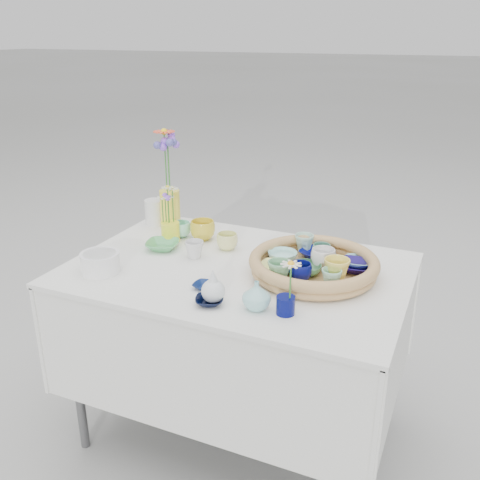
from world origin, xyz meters
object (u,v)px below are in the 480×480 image
at_px(wicker_tray, 314,265).
at_px(bud_vase_seafoam, 257,295).
at_px(display_table, 238,429).
at_px(tall_vase_yellow, 170,208).

height_order(wicker_tray, bud_vase_seafoam, bud_vase_seafoam).
height_order(display_table, wicker_tray, wicker_tray).
bearing_deg(display_table, bud_vase_seafoam, -55.62).
xyz_separation_m(wicker_tray, tall_vase_yellow, (-0.75, 0.25, 0.05)).
height_order(wicker_tray, tall_vase_yellow, tall_vase_yellow).
bearing_deg(bud_vase_seafoam, wicker_tray, 73.37).
bearing_deg(wicker_tray, tall_vase_yellow, 161.65).
xyz_separation_m(display_table, bud_vase_seafoam, (0.18, -0.27, 0.81)).
relative_size(display_table, tall_vase_yellow, 7.40).
bearing_deg(tall_vase_yellow, bud_vase_seafoam, -41.04).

